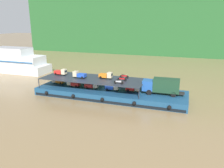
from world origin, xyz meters
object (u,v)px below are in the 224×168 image
at_px(passenger_ferry_upstream, 15,62).
at_px(covered_lorry, 162,86).
at_px(motorcycle_upper_centre, 122,79).
at_px(mini_truck_lower_aft, 73,83).
at_px(motorcycle_upper_port, 118,82).
at_px(mini_truck_lower_bow, 133,88).
at_px(mini_truck_upper_stern, 61,72).
at_px(mini_truck_lower_fore, 112,87).
at_px(motorcycle_upper_stbd, 124,76).
at_px(mini_truck_upper_mid, 79,75).
at_px(cargo_barge, 110,93).
at_px(mini_truck_upper_fore, 106,75).
at_px(mini_truck_lower_stern, 58,81).
at_px(mini_truck_lower_mid, 92,85).

bearing_deg(passenger_ferry_upstream, covered_lorry, -15.42).
bearing_deg(motorcycle_upper_centre, mini_truck_lower_aft, -177.70).
xyz_separation_m(motorcycle_upper_centre, passenger_ferry_upstream, (-37.50, 12.79, -0.88)).
height_order(motorcycle_upper_port, passenger_ferry_upstream, passenger_ferry_upstream).
relative_size(mini_truck_lower_bow, mini_truck_upper_stern, 0.99).
xyz_separation_m(covered_lorry, mini_truck_lower_fore, (-9.63, -0.68, -1.00)).
distance_m(motorcycle_upper_port, motorcycle_upper_stbd, 4.55).
distance_m(mini_truck_upper_mid, motorcycle_upper_port, 9.25).
bearing_deg(cargo_barge, mini_truck_upper_stern, 177.25).
xyz_separation_m(cargo_barge, mini_truck_lower_aft, (-8.14, -0.40, 1.44)).
distance_m(mini_truck_lower_aft, mini_truck_upper_fore, 7.37).
bearing_deg(mini_truck_upper_fore, motorcycle_upper_stbd, 23.44).
height_order(covered_lorry, mini_truck_lower_stern, covered_lorry).
xyz_separation_m(mini_truck_lower_mid, passenger_ferry_upstream, (-31.27, 13.36, 0.86)).
distance_m(mini_truck_lower_mid, motorcycle_upper_centre, 6.49).
height_order(mini_truck_lower_aft, mini_truck_upper_fore, mini_truck_upper_fore).
distance_m(mini_truck_lower_aft, mini_truck_lower_fore, 8.77).
relative_size(cargo_barge, covered_lorry, 3.86).
xyz_separation_m(covered_lorry, mini_truck_upper_fore, (-11.41, 0.48, 1.00)).
bearing_deg(mini_truck_upper_stern, covered_lorry, -0.60).
bearing_deg(mini_truck_lower_stern, mini_truck_lower_bow, -0.64).
relative_size(mini_truck_lower_aft, motorcycle_upper_centre, 1.46).
xyz_separation_m(mini_truck_lower_stern, mini_truck_lower_aft, (4.30, -0.89, 0.00)).
bearing_deg(motorcycle_upper_port, mini_truck_lower_bow, 48.49).
height_order(covered_lorry, motorcycle_upper_port, covered_lorry).
distance_m(cargo_barge, mini_truck_lower_bow, 4.96).
xyz_separation_m(covered_lorry, motorcycle_upper_centre, (-7.79, -0.30, 0.74)).
bearing_deg(mini_truck_upper_stern, motorcycle_upper_centre, -2.15).
xyz_separation_m(mini_truck_lower_mid, mini_truck_lower_fore, (4.38, 0.18, 0.00)).
bearing_deg(mini_truck_lower_aft, motorcycle_upper_port, -9.85).
bearing_deg(mini_truck_lower_stern, motorcycle_upper_centre, -1.79).
bearing_deg(passenger_ferry_upstream, motorcycle_upper_stbd, -15.75).
height_order(mini_truck_lower_mid, mini_truck_upper_stern, mini_truck_upper_stern).
bearing_deg(mini_truck_lower_mid, mini_truck_lower_stern, 173.22).
height_order(mini_truck_upper_stern, mini_truck_upper_fore, same).
height_order(mini_truck_lower_aft, mini_truck_upper_stern, mini_truck_upper_stern).
height_order(mini_truck_lower_aft, passenger_ferry_upstream, passenger_ferry_upstream).
relative_size(mini_truck_lower_stern, motorcycle_upper_stbd, 1.45).
relative_size(cargo_barge, mini_truck_lower_stern, 11.06).
height_order(mini_truck_lower_mid, mini_truck_lower_bow, same).
xyz_separation_m(covered_lorry, mini_truck_upper_stern, (-21.89, 0.23, 1.00)).
distance_m(mini_truck_lower_stern, mini_truck_lower_bow, 17.18).
distance_m(mini_truck_lower_mid, motorcycle_upper_stbd, 6.89).
relative_size(motorcycle_upper_port, passenger_ferry_upstream, 0.09).
height_order(mini_truck_lower_stern, motorcycle_upper_stbd, motorcycle_upper_stbd).
xyz_separation_m(cargo_barge, motorcycle_upper_stbd, (2.28, 2.30, 3.18)).
height_order(mini_truck_upper_stern, passenger_ferry_upstream, passenger_ferry_upstream).
height_order(mini_truck_lower_bow, motorcycle_upper_port, motorcycle_upper_port).
bearing_deg(mini_truck_lower_mid, mini_truck_lower_aft, 178.18).
bearing_deg(passenger_ferry_upstream, motorcycle_upper_centre, -18.84).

